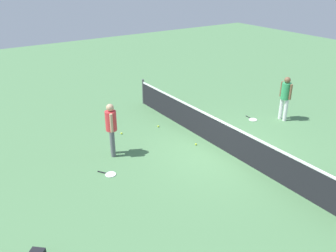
{
  "coord_description": "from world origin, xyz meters",
  "views": [
    {
      "loc": [
        7.54,
        -7.11,
        5.45
      ],
      "look_at": [
        -0.79,
        -1.54,
        0.9
      ],
      "focal_mm": 38.03,
      "sensor_mm": 36.0,
      "label": 1
    }
  ],
  "objects_px": {
    "player_near_side": "(111,125)",
    "tennis_racket_far_player": "(252,119)",
    "player_far_side": "(285,95)",
    "tennis_ball_near_player": "(122,133)",
    "tennis_ball_midcourt": "(196,144)",
    "tennis_racket_near_player": "(110,174)",
    "tennis_ball_by_net": "(158,126)"
  },
  "relations": [
    {
      "from": "player_near_side",
      "to": "tennis_racket_far_player",
      "type": "distance_m",
      "value": 5.79
    },
    {
      "from": "player_far_side",
      "to": "tennis_ball_near_player",
      "type": "xyz_separation_m",
      "value": [
        -2.27,
        -5.75,
        -0.98
      ]
    },
    {
      "from": "tennis_ball_midcourt",
      "to": "player_far_side",
      "type": "bearing_deg",
      "value": 87.83
    },
    {
      "from": "tennis_racket_near_player",
      "to": "tennis_ball_midcourt",
      "type": "distance_m",
      "value": 3.16
    },
    {
      "from": "player_near_side",
      "to": "tennis_ball_midcourt",
      "type": "bearing_deg",
      "value": 69.91
    },
    {
      "from": "tennis_racket_far_player",
      "to": "player_far_side",
      "type": "bearing_deg",
      "value": 57.01
    },
    {
      "from": "tennis_racket_near_player",
      "to": "tennis_ball_by_net",
      "type": "distance_m",
      "value": 3.5
    },
    {
      "from": "player_far_side",
      "to": "tennis_racket_near_player",
      "type": "xyz_separation_m",
      "value": [
        -0.08,
        -7.24,
        -1.0
      ]
    },
    {
      "from": "tennis_ball_midcourt",
      "to": "tennis_racket_near_player",
      "type": "bearing_deg",
      "value": -88.66
    },
    {
      "from": "player_near_side",
      "to": "player_far_side",
      "type": "distance_m",
      "value": 6.73
    },
    {
      "from": "tennis_racket_near_player",
      "to": "tennis_ball_midcourt",
      "type": "relative_size",
      "value": 8.78
    },
    {
      "from": "player_far_side",
      "to": "tennis_ball_by_net",
      "type": "height_order",
      "value": "player_far_side"
    },
    {
      "from": "tennis_ball_by_net",
      "to": "tennis_ball_midcourt",
      "type": "xyz_separation_m",
      "value": [
        1.91,
        0.27,
        0.0
      ]
    },
    {
      "from": "tennis_ball_near_player",
      "to": "player_far_side",
      "type": "bearing_deg",
      "value": 68.43
    },
    {
      "from": "tennis_racket_near_player",
      "to": "player_far_side",
      "type": "bearing_deg",
      "value": 89.36
    },
    {
      "from": "player_far_side",
      "to": "tennis_racket_near_player",
      "type": "height_order",
      "value": "player_far_side"
    },
    {
      "from": "player_far_side",
      "to": "tennis_racket_near_player",
      "type": "distance_m",
      "value": 7.31
    },
    {
      "from": "tennis_racket_near_player",
      "to": "tennis_ball_near_player",
      "type": "relative_size",
      "value": 8.78
    },
    {
      "from": "tennis_ball_near_player",
      "to": "tennis_ball_by_net",
      "type": "height_order",
      "value": "same"
    },
    {
      "from": "tennis_racket_far_player",
      "to": "tennis_ball_by_net",
      "type": "height_order",
      "value": "tennis_ball_by_net"
    },
    {
      "from": "player_near_side",
      "to": "tennis_ball_near_player",
      "type": "xyz_separation_m",
      "value": [
        -1.18,
        0.89,
        -0.98
      ]
    },
    {
      "from": "player_far_side",
      "to": "tennis_ball_midcourt",
      "type": "distance_m",
      "value": 4.2
    },
    {
      "from": "player_far_side",
      "to": "tennis_ball_by_net",
      "type": "distance_m",
      "value": 4.91
    },
    {
      "from": "tennis_ball_near_player",
      "to": "tennis_racket_far_player",
      "type": "bearing_deg",
      "value": 70.99
    },
    {
      "from": "tennis_ball_by_net",
      "to": "tennis_racket_near_player",
      "type": "bearing_deg",
      "value": -55.58
    },
    {
      "from": "player_near_side",
      "to": "tennis_racket_far_player",
      "type": "bearing_deg",
      "value": 85.27
    },
    {
      "from": "tennis_racket_near_player",
      "to": "tennis_racket_far_player",
      "type": "bearing_deg",
      "value": 94.92
    },
    {
      "from": "tennis_racket_near_player",
      "to": "tennis_ball_near_player",
      "type": "height_order",
      "value": "tennis_ball_near_player"
    },
    {
      "from": "player_near_side",
      "to": "tennis_racket_near_player",
      "type": "bearing_deg",
      "value": -30.73
    },
    {
      "from": "tennis_ball_by_net",
      "to": "tennis_ball_midcourt",
      "type": "distance_m",
      "value": 1.93
    },
    {
      "from": "player_near_side",
      "to": "tennis_ball_midcourt",
      "type": "xyz_separation_m",
      "value": [
        0.94,
        2.56,
        -0.98
      ]
    },
    {
      "from": "player_far_side",
      "to": "tennis_ball_midcourt",
      "type": "relative_size",
      "value": 25.76
    }
  ]
}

